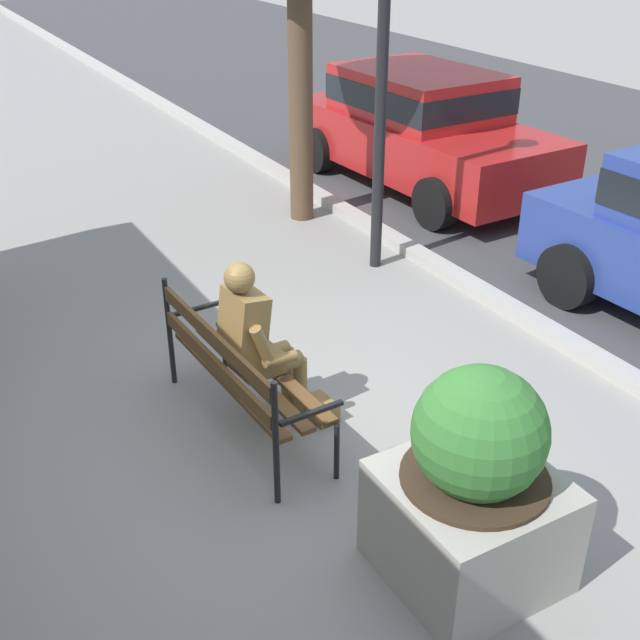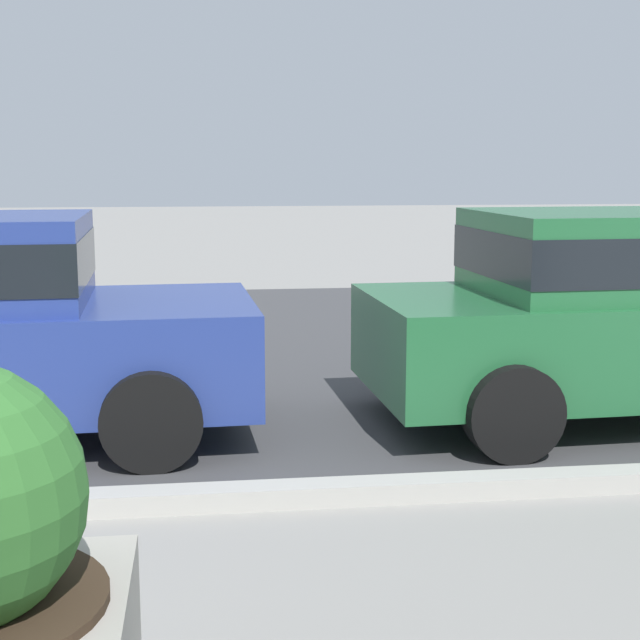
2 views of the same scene
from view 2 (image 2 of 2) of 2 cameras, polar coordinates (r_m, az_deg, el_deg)
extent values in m
cylinder|color=black|center=(7.59, -10.22, -2.65)|extent=(0.65, 0.25, 0.64)
cylinder|color=black|center=(5.94, -10.29, -6.08)|extent=(0.65, 0.25, 0.64)
cube|color=#236638|center=(7.24, 18.28, 3.97)|extent=(2.20, 1.65, 0.60)
cube|color=black|center=(7.24, 18.28, 3.97)|extent=(2.21, 1.67, 0.33)
cylinder|color=black|center=(7.71, 7.13, -2.38)|extent=(0.65, 0.25, 0.64)
cylinder|color=black|center=(6.15, 11.75, -5.59)|extent=(0.65, 0.25, 0.64)
camera|label=1|loc=(2.60, 91.01, 41.44)|focal=44.92mm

